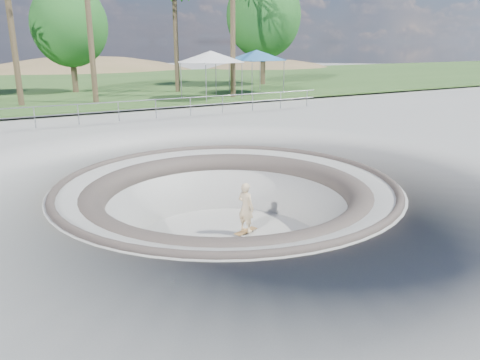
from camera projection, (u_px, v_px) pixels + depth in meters
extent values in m
plane|color=#A4A49F|center=(227.00, 183.00, 14.13)|extent=(180.00, 180.00, 0.00)
torus|color=#A4A49F|center=(228.00, 244.00, 14.69)|extent=(14.00, 14.00, 4.00)
cylinder|color=#A4A49F|center=(228.00, 243.00, 14.68)|extent=(6.60, 6.60, 0.10)
torus|color=#4E443E|center=(227.00, 184.00, 14.13)|extent=(10.24, 10.24, 0.24)
torus|color=#4E443E|center=(227.00, 198.00, 14.25)|extent=(8.91, 8.91, 0.81)
cube|color=#305421|center=(54.00, 86.00, 42.54)|extent=(180.00, 36.00, 0.12)
ellipsoid|color=brown|center=(90.00, 125.00, 70.34)|extent=(61.60, 44.00, 28.60)
ellipsoid|color=brown|center=(270.00, 103.00, 75.54)|extent=(42.00, 30.00, 19.50)
cylinder|color=gray|center=(118.00, 102.00, 23.84)|extent=(25.00, 0.05, 0.05)
cylinder|color=gray|center=(119.00, 111.00, 23.97)|extent=(25.00, 0.05, 0.05)
cube|color=olive|center=(246.00, 231.00, 15.26)|extent=(0.91, 0.49, 0.02)
cylinder|color=silver|center=(246.00, 232.00, 15.27)|extent=(0.09, 0.18, 0.04)
cylinder|color=silver|center=(246.00, 232.00, 15.27)|extent=(0.09, 0.18, 0.04)
cylinder|color=silver|center=(246.00, 232.00, 15.27)|extent=(0.07, 0.05, 0.07)
cylinder|color=silver|center=(246.00, 232.00, 15.27)|extent=(0.07, 0.05, 0.07)
cylinder|color=silver|center=(246.00, 232.00, 15.27)|extent=(0.07, 0.05, 0.07)
cylinder|color=silver|center=(246.00, 232.00, 15.27)|extent=(0.07, 0.05, 0.07)
imported|color=#D6B88A|center=(246.00, 207.00, 15.03)|extent=(0.58, 0.70, 1.64)
cylinder|color=gray|center=(201.00, 84.00, 30.63)|extent=(0.06, 0.06, 2.39)
cylinder|color=gray|center=(241.00, 82.00, 32.05)|extent=(0.06, 0.06, 2.39)
cylinder|color=gray|center=(183.00, 81.00, 33.17)|extent=(0.06, 0.06, 2.39)
cylinder|color=gray|center=(221.00, 79.00, 34.59)|extent=(0.06, 0.06, 2.39)
cube|color=silver|center=(211.00, 62.00, 32.24)|extent=(3.77, 3.77, 0.08)
cone|color=silver|center=(211.00, 56.00, 32.13)|extent=(6.35, 6.35, 0.76)
cylinder|color=gray|center=(249.00, 79.00, 34.37)|extent=(0.06, 0.06, 2.39)
cylinder|color=gray|center=(283.00, 78.00, 35.79)|extent=(0.06, 0.06, 2.39)
cylinder|color=gray|center=(230.00, 77.00, 36.91)|extent=(0.06, 0.06, 2.39)
cylinder|color=gray|center=(263.00, 75.00, 38.33)|extent=(0.06, 0.06, 2.39)
cube|color=#2B629B|center=(256.00, 60.00, 35.98)|extent=(3.55, 3.55, 0.08)
cone|color=#2B629B|center=(256.00, 55.00, 35.88)|extent=(6.41, 6.41, 0.76)
cylinder|color=brown|center=(14.00, 43.00, 28.34)|extent=(0.36, 0.36, 7.70)
cylinder|color=brown|center=(88.00, 9.00, 29.29)|extent=(0.36, 0.36, 11.89)
cylinder|color=brown|center=(176.00, 40.00, 36.36)|extent=(0.36, 0.36, 8.21)
cylinder|color=brown|center=(233.00, 18.00, 32.45)|extent=(0.36, 0.36, 11.12)
cylinder|color=brown|center=(233.00, 21.00, 35.63)|extent=(0.36, 0.36, 10.90)
cylinder|color=brown|center=(73.00, 62.00, 36.48)|extent=(0.44, 0.44, 4.82)
ellipsoid|color=#205D20|center=(69.00, 25.00, 35.70)|extent=(5.75, 5.23, 6.28)
cylinder|color=brown|center=(263.00, 54.00, 43.27)|extent=(0.44, 0.44, 5.80)
ellipsoid|color=#205D20|center=(264.00, 16.00, 42.33)|extent=(6.93, 6.30, 7.56)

